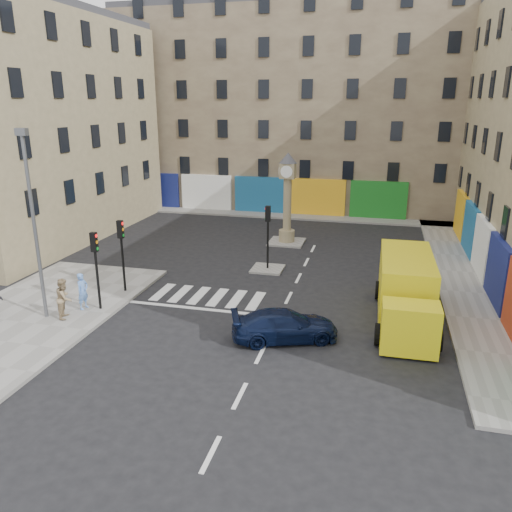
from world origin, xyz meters
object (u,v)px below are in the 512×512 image
at_px(traffic_light_left_near, 96,258).
at_px(lamp_post, 33,216).
at_px(traffic_light_island, 268,227).
at_px(yellow_van, 406,290).
at_px(clock_pillar, 287,192).
at_px(traffic_light_left_far, 122,244).
at_px(navy_sedan, 285,325).
at_px(pedestrian_tan, 64,298).
at_px(pedestrian_blue, 83,291).

xyz_separation_m(traffic_light_left_near, lamp_post, (-1.90, -1.40, 2.17)).
relative_size(traffic_light_left_near, lamp_post, 0.45).
height_order(traffic_light_island, yellow_van, traffic_light_island).
bearing_deg(clock_pillar, yellow_van, -55.90).
height_order(traffic_light_left_far, navy_sedan, traffic_light_left_far).
xyz_separation_m(lamp_post, yellow_van, (15.74, 4.06, -3.43)).
bearing_deg(traffic_light_left_far, traffic_light_island, 40.60).
bearing_deg(yellow_van, pedestrian_tan, -166.00).
bearing_deg(traffic_light_left_near, lamp_post, -143.62).
relative_size(traffic_light_island, navy_sedan, 0.84).
distance_m(traffic_light_left_far, pedestrian_tan, 4.09).
height_order(traffic_light_left_far, pedestrian_tan, traffic_light_left_far).
bearing_deg(pedestrian_tan, yellow_van, -94.71).
height_order(traffic_light_island, clock_pillar, clock_pillar).
bearing_deg(traffic_light_left_near, pedestrian_tan, -127.58).
xyz_separation_m(traffic_light_left_near, navy_sedan, (8.97, -0.74, -1.98)).
height_order(lamp_post, pedestrian_tan, lamp_post).
distance_m(traffic_light_island, clock_pillar, 6.07).
height_order(yellow_van, pedestrian_tan, yellow_van).
distance_m(lamp_post, yellow_van, 16.61).
distance_m(lamp_post, clock_pillar, 17.31).
bearing_deg(pedestrian_blue, lamp_post, 145.76).
height_order(navy_sedan, yellow_van, yellow_van).
height_order(traffic_light_island, navy_sedan, traffic_light_island).
height_order(traffic_light_island, lamp_post, lamp_post).
bearing_deg(navy_sedan, traffic_light_left_far, 49.50).
bearing_deg(navy_sedan, clock_pillar, -10.80).
bearing_deg(lamp_post, pedestrian_blue, 46.45).
bearing_deg(pedestrian_blue, traffic_light_island, -32.11).
bearing_deg(traffic_light_left_far, navy_sedan, -19.30).
distance_m(traffic_light_left_near, pedestrian_blue, 1.77).
relative_size(traffic_light_left_far, lamp_post, 0.45).
distance_m(clock_pillar, navy_sedan, 15.06).
relative_size(traffic_light_left_near, traffic_light_left_far, 1.00).
distance_m(traffic_light_left_near, traffic_light_island, 10.03).
bearing_deg(navy_sedan, pedestrian_blue, 65.48).
height_order(pedestrian_blue, pedestrian_tan, pedestrian_tan).
distance_m(traffic_light_left_far, pedestrian_blue, 3.12).
height_order(traffic_light_left_near, clock_pillar, clock_pillar).
bearing_deg(clock_pillar, navy_sedan, -79.60).
distance_m(traffic_light_left_near, pedestrian_tan, 2.22).
bearing_deg(clock_pillar, traffic_light_island, -90.00).
distance_m(traffic_light_left_far, traffic_light_island, 8.30).
bearing_deg(lamp_post, navy_sedan, 3.47).
height_order(traffic_light_left_far, clock_pillar, clock_pillar).
xyz_separation_m(traffic_light_island, navy_sedan, (2.67, -8.54, -1.95)).
bearing_deg(pedestrian_blue, traffic_light_left_near, -67.21).
distance_m(pedestrian_blue, pedestrian_tan, 1.11).
relative_size(traffic_light_left_far, pedestrian_tan, 2.01).
relative_size(navy_sedan, yellow_van, 0.58).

